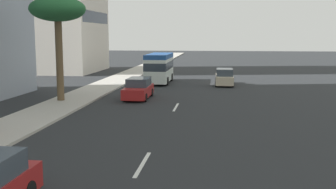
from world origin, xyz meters
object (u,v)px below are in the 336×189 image
Objects in this scene: car_second at (224,77)px; palm_tree at (58,12)px; minibus_fourth at (159,67)px; car_lead at (138,89)px.

palm_tree is at bearing 134.56° from car_second.
car_lead is at bearing -0.70° from minibus_fourth.
car_lead is 0.61× the size of palm_tree.
car_second is at bearing -45.44° from palm_tree.
minibus_fourth reaches higher than car_second.
palm_tree reaches higher than car_lead.
minibus_fourth is (1.16, 6.79, 0.89)m from car_second.
palm_tree reaches higher than car_second.
car_lead is 1.00× the size of car_second.
minibus_fourth is at bearing -22.76° from palm_tree.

